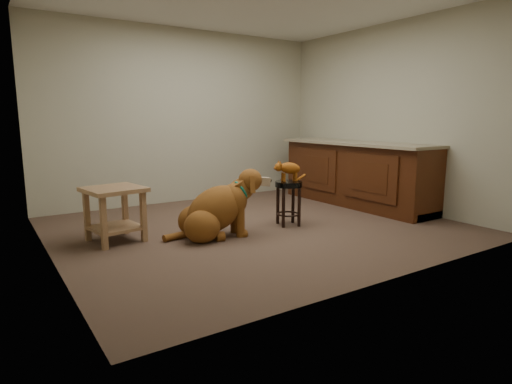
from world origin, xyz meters
TOP-DOWN VIEW (x-y plane):
  - floor at (0.00, 0.00)m, footprint 4.50×4.00m
  - room_shell at (0.00, 0.00)m, footprint 4.54×4.04m
  - cabinet_run at (1.94, 0.30)m, footprint 0.70×2.56m
  - padded_stool at (0.36, -0.13)m, footprint 0.34×0.34m
  - wood_stool at (1.85, 0.80)m, footprint 0.40×0.40m
  - side_table at (-1.58, 0.31)m, footprint 0.63×0.63m
  - golden_retriever at (-0.62, -0.12)m, footprint 1.21×0.67m
  - tabby_kitten at (0.35, -0.13)m, footprint 0.45×0.20m

SIDE VIEW (x-z plane):
  - floor at x=0.00m, z-range -0.01..0.01m
  - golden_retriever at x=-0.62m, z-range -0.10..0.68m
  - wood_stool at x=1.85m, z-range 0.01..0.69m
  - side_table at x=-1.58m, z-range 0.09..0.67m
  - padded_stool at x=0.36m, z-range 0.11..0.65m
  - cabinet_run at x=1.94m, z-range -0.03..0.91m
  - tabby_kitten at x=0.35m, z-range 0.55..0.82m
  - room_shell at x=0.00m, z-range 0.37..2.99m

